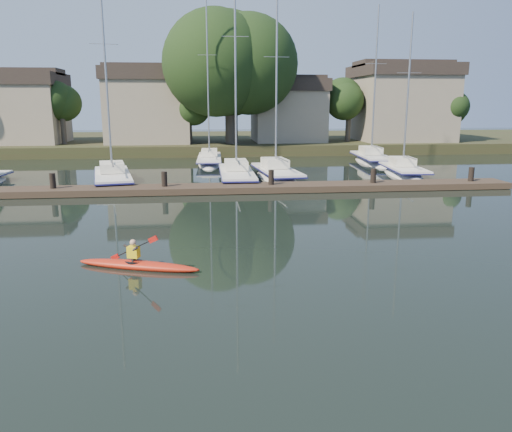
{
  "coord_description": "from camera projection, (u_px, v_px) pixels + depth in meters",
  "views": [
    {
      "loc": [
        -0.85,
        -13.87,
        4.99
      ],
      "look_at": [
        0.9,
        2.53,
        1.2
      ],
      "focal_mm": 35.0,
      "sensor_mm": 36.0,
      "label": 1
    }
  ],
  "objects": [
    {
      "name": "sailboat_1",
      "position": [
        113.0,
        186.0,
        31.36
      ],
      "size": [
        3.87,
        9.07,
        14.42
      ],
      "rotation": [
        0.0,
        0.0,
        0.2
      ],
      "color": "white",
      "rests_on": "ground"
    },
    {
      "name": "kayak",
      "position": [
        137.0,
        263.0,
        15.26
      ],
      "size": [
        3.93,
        1.79,
        1.27
      ],
      "rotation": [
        0.0,
        0.0,
        -0.33
      ],
      "color": "#B83B0E",
      "rests_on": "ground"
    },
    {
      "name": "sailboat_3",
      "position": [
        276.0,
        181.0,
        33.4
      ],
      "size": [
        2.98,
        8.56,
        13.52
      ],
      "rotation": [
        0.0,
        0.0,
        0.09
      ],
      "color": "white",
      "rests_on": "ground"
    },
    {
      "name": "sailboat_2",
      "position": [
        237.0,
        183.0,
        32.53
      ],
      "size": [
        2.24,
        9.29,
        15.34
      ],
      "rotation": [
        0.0,
        0.0,
        -0.01
      ],
      "color": "white",
      "rests_on": "ground"
    },
    {
      "name": "shore",
      "position": [
        225.0,
        119.0,
        53.13
      ],
      "size": [
        90.0,
        25.25,
        12.75
      ],
      "color": "#2C351A",
      "rests_on": "ground"
    },
    {
      "name": "sailboat_7",
      "position": [
        371.0,
        165.0,
        41.91
      ],
      "size": [
        2.9,
        8.75,
        13.88
      ],
      "rotation": [
        0.0,
        0.0,
        -0.08
      ],
      "color": "white",
      "rests_on": "ground"
    },
    {
      "name": "sailboat_4",
      "position": [
        403.0,
        178.0,
        34.65
      ],
      "size": [
        2.78,
        7.24,
        12.02
      ],
      "rotation": [
        0.0,
        0.0,
        -0.09
      ],
      "color": "white",
      "rests_on": "ground"
    },
    {
      "name": "ground",
      "position": [
        235.0,
        276.0,
        14.64
      ],
      "size": [
        160.0,
        160.0,
        0.0
      ],
      "primitive_type": "plane",
      "color": "black",
      "rests_on": "ground"
    },
    {
      "name": "dock",
      "position": [
        219.0,
        188.0,
        28.16
      ],
      "size": [
        34.0,
        2.0,
        1.8
      ],
      "color": "#433326",
      "rests_on": "ground"
    },
    {
      "name": "sailboat_6",
      "position": [
        210.0,
        165.0,
        41.36
      ],
      "size": [
        2.21,
        9.34,
        14.76
      ],
      "rotation": [
        0.0,
        0.0,
        -0.03
      ],
      "color": "white",
      "rests_on": "ground"
    }
  ]
}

